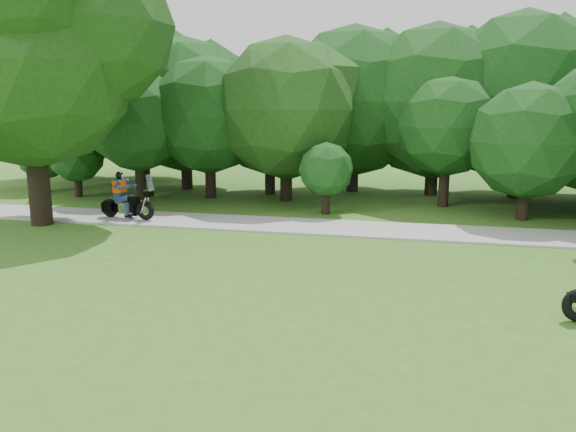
# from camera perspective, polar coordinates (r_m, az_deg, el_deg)

# --- Properties ---
(ground) EXTENTS (100.00, 100.00, 0.00)m
(ground) POSITION_cam_1_polar(r_m,az_deg,el_deg) (9.89, 4.96, -11.64)
(ground) COLOR #39651C
(ground) RESTS_ON ground
(walkway) EXTENTS (60.00, 2.20, 0.06)m
(walkway) POSITION_cam_1_polar(r_m,az_deg,el_deg) (17.49, 8.60, -1.35)
(walkway) COLOR gray
(walkway) RESTS_ON ground
(tree_line) EXTENTS (40.01, 11.78, 7.68)m
(tree_line) POSITION_cam_1_polar(r_m,az_deg,el_deg) (23.70, 12.68, 10.73)
(tree_line) COLOR black
(tree_line) RESTS_ON ground
(big_tree_west) EXTENTS (8.64, 6.56, 9.96)m
(big_tree_west) POSITION_cam_1_polar(r_m,az_deg,el_deg) (19.82, -24.53, 15.93)
(big_tree_west) COLOR black
(big_tree_west) RESTS_ON ground
(touring_motorcycle) EXTENTS (2.07, 0.78, 1.58)m
(touring_motorcycle) POSITION_cam_1_polar(r_m,az_deg,el_deg) (19.48, -16.35, 1.43)
(touring_motorcycle) COLOR black
(touring_motorcycle) RESTS_ON walkway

